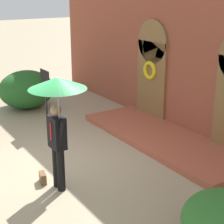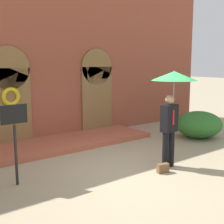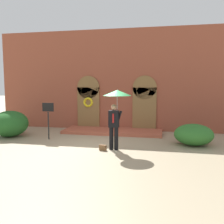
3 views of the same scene
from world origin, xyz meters
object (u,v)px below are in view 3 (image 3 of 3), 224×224
at_px(person_with_umbrella, 116,102).
at_px(shrub_left, 10,124).
at_px(sign_post, 48,115).
at_px(handbag, 103,148).
at_px(shrub_right, 194,135).

bearing_deg(person_with_umbrella, shrub_left, 165.73).
bearing_deg(shrub_left, person_with_umbrella, -14.27).
relative_size(sign_post, shrub_left, 0.92).
bearing_deg(handbag, shrub_left, 176.24).
distance_m(person_with_umbrella, sign_post, 3.75).
relative_size(person_with_umbrella, shrub_left, 1.27).
xyz_separation_m(handbag, shrub_right, (3.57, 1.65, 0.34)).
xyz_separation_m(handbag, sign_post, (-2.97, 1.42, 1.05)).
bearing_deg(sign_post, shrub_left, 174.30).
xyz_separation_m(handbag, shrub_left, (-5.13, 1.63, 0.53)).
relative_size(handbag, shrub_left, 0.15).
distance_m(handbag, sign_post, 3.46).
bearing_deg(person_with_umbrella, shrub_right, 25.18).
xyz_separation_m(person_with_umbrella, shrub_right, (3.07, 1.45, -1.46)).
bearing_deg(sign_post, shrub_right, 2.01).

